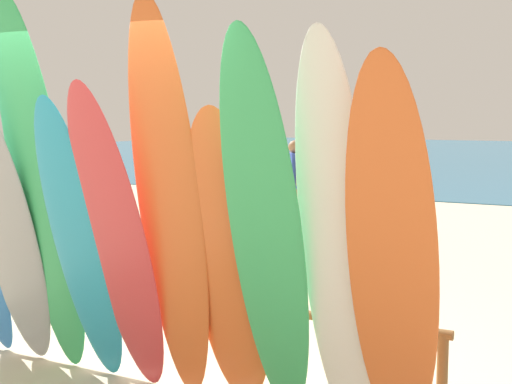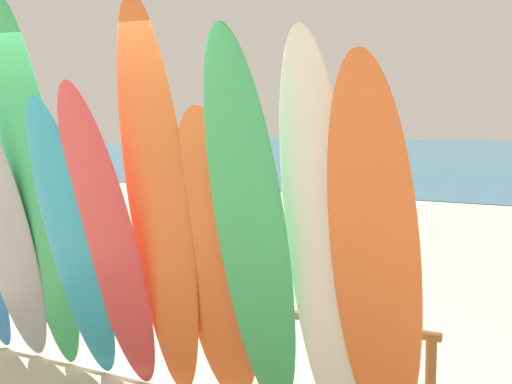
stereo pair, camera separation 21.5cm
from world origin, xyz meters
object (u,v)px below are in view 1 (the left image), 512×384
Objects in this scene: surfboard_grey_3 at (8,233)px; beachgoer_midbeach at (294,180)px; surfboard_white_10 at (336,241)px; surfboard_orange_11 at (392,264)px; surfboard_orange_8 at (229,262)px; surfboard_rack at (152,302)px; surfboard_green_4 at (41,192)px; surfboard_orange_7 at (170,209)px; surfboard_teal_5 at (80,245)px; surfboard_green_9 at (266,237)px; surfboard_red_6 at (118,244)px.

beachgoer_midbeach is at bearing 93.98° from surfboard_grey_3.
surfboard_orange_11 is (0.36, -0.09, -0.08)m from surfboard_white_10.
surfboard_white_10 is at bearing -6.03° from surfboard_orange_8.
surfboard_grey_3 is at bearing -150.32° from surfboard_rack.
surfboard_orange_11 is (1.12, -0.16, 0.13)m from surfboard_orange_8.
surfboard_orange_7 is at bearing 0.17° from surfboard_green_4.
surfboard_orange_11 reaches higher than surfboard_teal_5.
surfboard_teal_5 is at bearing 178.16° from surfboard_orange_7.
surfboard_green_9 is 0.77m from surfboard_orange_11.
surfboard_green_4 is 0.82m from surfboard_red_6.
surfboard_green_4 is 1.11× the size of surfboard_green_9.
surfboard_red_6 is at bearing -172.03° from surfboard_white_10.
beachgoer_midbeach is (-2.20, 6.78, -0.46)m from surfboard_orange_7.
surfboard_grey_3 is at bearing -35.38° from beachgoer_midbeach.
surfboard_grey_3 is (-0.93, -0.53, 0.54)m from surfboard_rack.
surfboard_grey_3 is at bearing -175.22° from surfboard_white_10.
surfboard_green_4 is at bearing 175.09° from surfboard_orange_7.
surfboard_red_6 is 1.10× the size of surfboard_orange_8.
surfboard_orange_7 is at bearing 175.23° from surfboard_orange_11.
surfboard_grey_3 reaches higher than surfboard_rack.
surfboard_orange_7 is 1.50m from surfboard_orange_11.
surfboard_green_9 reaches higher than surfboard_grey_3.
beachgoer_midbeach is at bearing 111.84° from surfboard_green_9.
surfboard_orange_8 is at bearing 16.14° from surfboard_red_6.
surfboard_teal_5 is 0.96× the size of surfboard_red_6.
surfboard_rack is 1.20m from surfboard_grey_3.
surfboard_orange_7 is 0.51m from surfboard_orange_8.
surfboard_red_6 is at bearing -176.26° from surfboard_orange_7.
surfboard_white_10 reaches higher than surfboard_orange_8.
surfboard_green_4 is 1.25× the size of surfboard_red_6.
surfboard_orange_11 is (2.06, -0.61, 0.62)m from surfboard_rack.
surfboard_orange_8 is (0.37, 0.11, -0.34)m from surfboard_orange_7.
surfboard_orange_11 is (2.23, -0.03, 0.10)m from surfboard_teal_5.
surfboard_orange_7 is 1.13m from surfboard_white_10.
surfboard_red_6 is (0.75, -0.08, -0.31)m from surfboard_green_4.
beachgoer_midbeach is (-2.57, 6.67, -0.12)m from surfboard_orange_8.
surfboard_green_4 is at bearing -175.13° from surfboard_white_10.
surfboard_green_4 reaches higher than surfboard_grey_3.
surfboard_green_9 is at bearing -2.82° from surfboard_teal_5.
surfboard_red_6 is 0.47m from surfboard_orange_7.
surfboard_rack is 1.79× the size of surfboard_green_9.
surfboard_grey_3 is at bearing 174.66° from surfboard_teal_5.
surfboard_grey_3 is 1.52m from surfboard_orange_7.
surfboard_grey_3 is 1.87m from surfboard_orange_8.
surfboard_orange_7 is 0.74m from surfboard_green_9.
surfboard_orange_8 is at bearing 168.94° from surfboard_orange_11.
surfboard_orange_11 is at bearing -12.97° from beachgoer_midbeach.
surfboard_white_10 is at bearing 1.90° from surfboard_green_4.
surfboard_teal_5 is at bearing 177.28° from surfboard_green_9.
surfboard_orange_11 is at bearing -16.49° from surfboard_rack.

